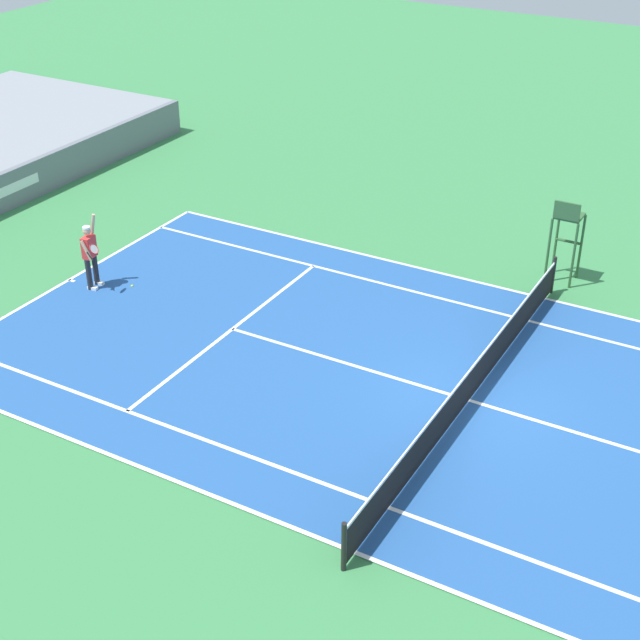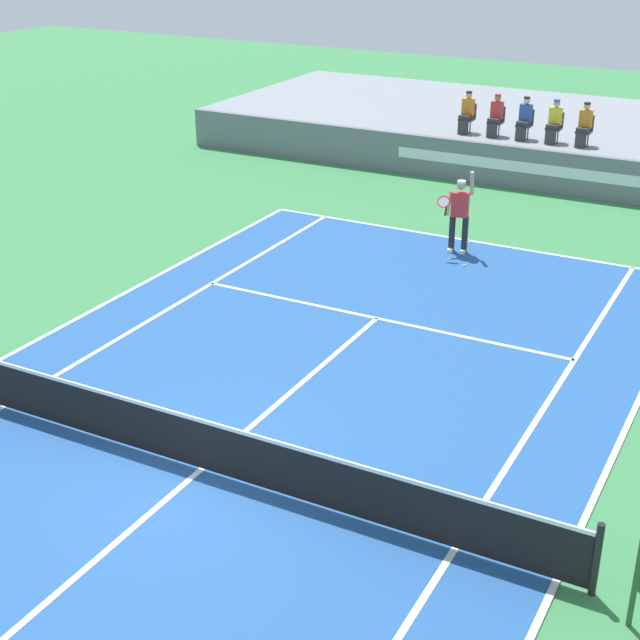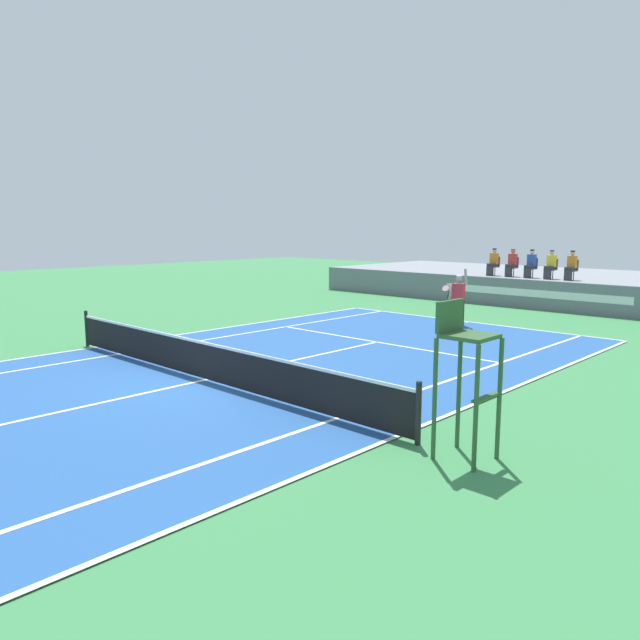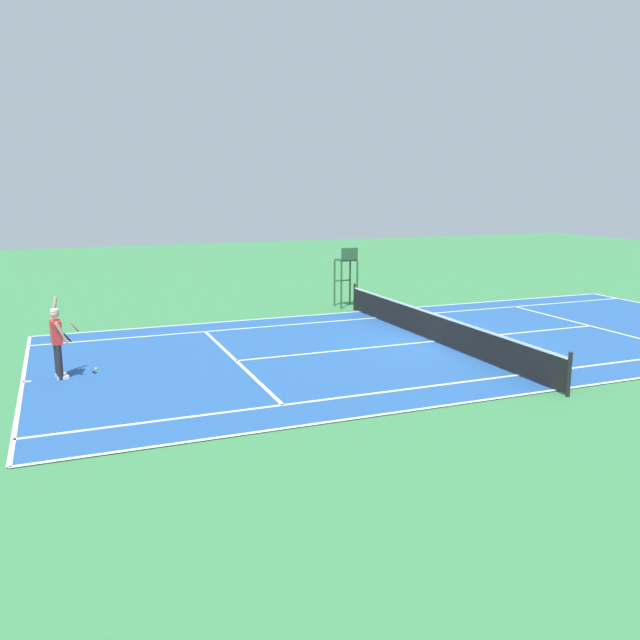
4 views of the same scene
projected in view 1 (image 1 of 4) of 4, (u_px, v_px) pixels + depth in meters
ground_plane at (469, 401)px, 20.88m from camera, size 80.00×80.00×0.00m
court at (469, 401)px, 20.88m from camera, size 11.08×23.88×0.03m
net at (471, 382)px, 20.62m from camera, size 11.98×0.10×1.07m
tennis_player at (90, 255)px, 25.13m from camera, size 0.75×0.70×2.08m
tennis_ball at (132, 286)px, 25.62m from camera, size 0.07×0.07×0.07m
umpire_chair at (567, 229)px, 25.20m from camera, size 0.77×0.77×2.44m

